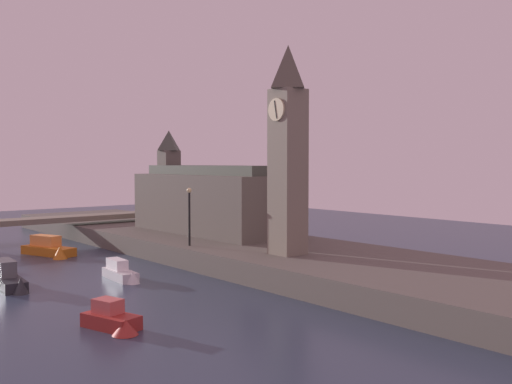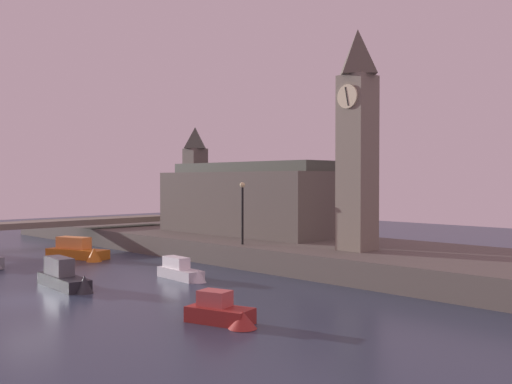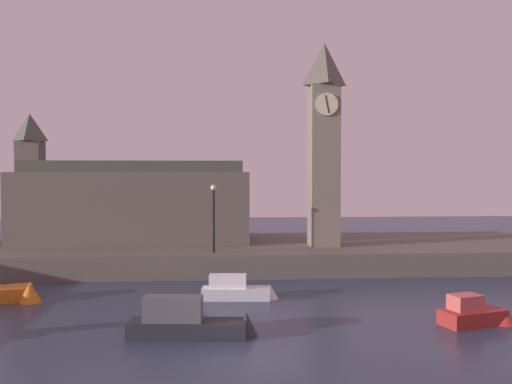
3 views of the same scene
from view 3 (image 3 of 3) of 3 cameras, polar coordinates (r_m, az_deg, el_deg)
The scene contains 8 objects.
ground_plane at distance 20.06m, azimuth -1.83°, elevation -16.86°, with size 120.00×120.00×0.00m, color #2D384C.
far_embankment at distance 39.40m, azimuth -2.84°, elevation -6.34°, with size 70.00×12.00×1.50m, color #5B544C.
clock_tower at distance 37.72m, azimuth 7.03°, elevation 5.23°, with size 2.12×2.18×13.72m.
parliament_hall at distance 40.94m, azimuth -12.87°, elevation -1.03°, with size 16.42×6.55×9.17m.
streetlamp at distance 34.22m, azimuth -4.41°, elevation -1.96°, with size 0.36×0.36×4.22m.
boat_barge_dark at distance 22.51m, azimuth -6.22°, elevation -13.30°, with size 5.32×1.67×1.84m.
boat_ferry_white at distance 28.68m, azimuth -1.54°, elevation -10.11°, with size 4.04×1.35×1.38m.
boat_dinghy_red at distance 25.88m, azimuth 22.00°, elevation -11.61°, with size 3.59×2.01×1.30m.
Camera 3 is at (-0.64, -18.97, 6.51)m, focal length 38.72 mm.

